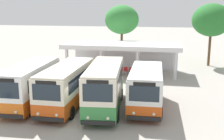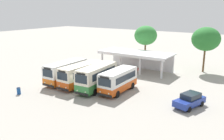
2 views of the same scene
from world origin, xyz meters
TOP-DOWN VIEW (x-y plane):
  - ground_plane at (0.00, 0.00)m, footprint 180.00×180.00m
  - city_bus_nearest_orange at (-3.56, 2.05)m, footprint 2.67×7.59m
  - city_bus_second_in_row at (-0.64, 2.24)m, footprint 2.42×7.84m
  - city_bus_middle_cream at (2.28, 2.13)m, footprint 2.94×7.72m
  - city_bus_fourth_amber at (5.21, 2.93)m, footprint 2.58×6.72m
  - parked_car_flank at (14.72, 3.15)m, footprint 2.84×4.37m
  - terminal_canopy at (1.67, 14.71)m, footprint 13.05×5.24m
  - waiting_chair_end_by_column at (-0.11, 13.24)m, footprint 0.46×0.46m
  - waiting_chair_second_from_end at (0.47, 13.21)m, footprint 0.46×0.46m
  - waiting_chair_middle_seat at (1.05, 13.17)m, footprint 0.46×0.46m
  - waiting_chair_fourth_seat at (1.63, 13.25)m, footprint 0.46×0.46m
  - waiting_chair_fifth_seat at (2.21, 13.28)m, footprint 0.46×0.46m
  - waiting_chair_far_end_seat at (2.79, 13.24)m, footprint 0.46×0.46m
  - roadside_tree_behind_canopy at (0.70, 19.83)m, footprint 4.43×4.43m
  - roadside_tree_east_of_canopy at (11.97, 20.21)m, footprint 4.81×4.81m
  - litter_bin_apron at (-4.96, -5.23)m, footprint 0.49×0.49m

SIDE VIEW (x-z plane):
  - ground_plane at x=0.00m, z-range 0.00..0.00m
  - litter_bin_apron at x=-4.96m, z-range 0.01..0.91m
  - waiting_chair_end_by_column at x=-0.11m, z-range 0.09..0.95m
  - waiting_chair_second_from_end at x=0.47m, z-range 0.09..0.95m
  - waiting_chair_middle_seat at x=1.05m, z-range 0.09..0.95m
  - waiting_chair_fourth_seat at x=1.63m, z-range 0.09..0.95m
  - waiting_chair_fifth_seat at x=2.21m, z-range 0.09..0.95m
  - waiting_chair_far_end_seat at x=2.79m, z-range 0.09..0.95m
  - parked_car_flank at x=14.72m, z-range 0.02..1.64m
  - city_bus_fourth_amber at x=5.21m, z-range 0.17..3.16m
  - city_bus_second_in_row at x=-0.64m, z-range 0.17..3.31m
  - city_bus_nearest_orange at x=-3.56m, z-range 0.17..3.31m
  - city_bus_middle_cream at x=2.28m, z-range 0.17..3.51m
  - terminal_canopy at x=1.67m, z-range 0.90..4.30m
  - roadside_tree_behind_canopy at x=0.70m, z-range 1.92..9.58m
  - roadside_tree_east_of_canopy at x=11.97m, z-range 1.86..9.71m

